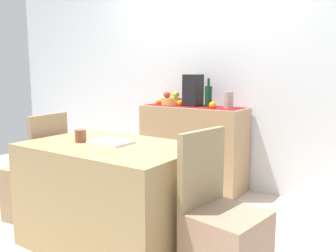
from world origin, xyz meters
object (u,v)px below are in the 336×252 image
(coffee_maker, at_px, (193,91))
(dining_table, at_px, (112,196))
(coffee_cup, at_px, (81,136))
(chair_near_window, at_px, (37,188))
(sideboard_console, at_px, (193,147))
(fruit_bowl, at_px, (171,101))
(wine_bottle, at_px, (208,96))
(open_book, at_px, (111,142))
(ceramic_vase, at_px, (229,100))
(chair_by_corner, at_px, (224,242))

(coffee_maker, distance_m, dining_table, 1.63)
(coffee_cup, xyz_separation_m, chair_near_window, (-0.64, 0.06, -0.52))
(sideboard_console, distance_m, coffee_cup, 1.57)
(coffee_maker, height_order, chair_near_window, coffee_maker)
(fruit_bowl, xyz_separation_m, coffee_cup, (0.25, -1.53, -0.14))
(wine_bottle, bearing_deg, fruit_bowl, 180.00)
(wine_bottle, bearing_deg, open_book, -89.92)
(open_book, xyz_separation_m, coffee_cup, (-0.21, -0.09, 0.04))
(fruit_bowl, relative_size, open_book, 0.81)
(coffee_maker, bearing_deg, chair_near_window, -114.30)
(fruit_bowl, bearing_deg, dining_table, -72.11)
(wine_bottle, height_order, coffee_cup, wine_bottle)
(fruit_bowl, distance_m, open_book, 1.53)
(coffee_maker, bearing_deg, fruit_bowl, 180.00)
(dining_table, relative_size, open_book, 4.30)
(wine_bottle, relative_size, chair_near_window, 0.33)
(fruit_bowl, bearing_deg, open_book, -72.47)
(fruit_bowl, relative_size, coffee_cup, 2.56)
(coffee_cup, bearing_deg, chair_near_window, 174.20)
(fruit_bowl, relative_size, ceramic_vase, 1.35)
(dining_table, xyz_separation_m, open_book, (-0.02, 0.02, 0.38))
(coffee_cup, distance_m, chair_near_window, 0.82)
(coffee_maker, xyz_separation_m, ceramic_vase, (0.41, 0.00, -0.08))
(chair_by_corner, bearing_deg, wine_bottle, 121.09)
(coffee_cup, relative_size, chair_near_window, 0.10)
(dining_table, distance_m, open_book, 0.38)
(sideboard_console, distance_m, fruit_bowl, 0.56)
(chair_near_window, distance_m, chair_by_corner, 1.73)
(wine_bottle, xyz_separation_m, dining_table, (0.02, -1.47, -0.62))
(fruit_bowl, bearing_deg, chair_by_corner, -47.61)
(coffee_cup, height_order, chair_near_window, chair_near_window)
(dining_table, bearing_deg, coffee_maker, 97.84)
(open_book, height_order, coffee_cup, coffee_cup)
(chair_near_window, bearing_deg, open_book, 1.48)
(fruit_bowl, relative_size, wine_bottle, 0.76)
(sideboard_console, bearing_deg, ceramic_vase, 0.00)
(fruit_bowl, bearing_deg, chair_near_window, -104.91)
(ceramic_vase, bearing_deg, coffee_cup, -105.79)
(wine_bottle, xyz_separation_m, chair_by_corner, (0.89, -1.47, -0.73))
(wine_bottle, height_order, open_book, wine_bottle)
(dining_table, bearing_deg, chair_near_window, 179.83)
(sideboard_console, relative_size, dining_table, 0.94)
(ceramic_vase, distance_m, chair_by_corner, 1.75)
(fruit_bowl, relative_size, chair_near_window, 0.25)
(sideboard_console, height_order, wine_bottle, wine_bottle)
(sideboard_console, relative_size, chair_near_window, 1.25)
(open_book, distance_m, chair_near_window, 0.98)
(wine_bottle, distance_m, chair_near_window, 1.84)
(coffee_maker, distance_m, ceramic_vase, 0.42)
(fruit_bowl, relative_size, dining_table, 0.19)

